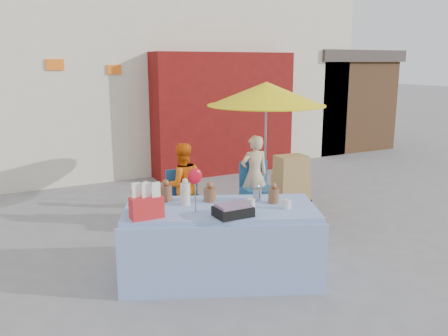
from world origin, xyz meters
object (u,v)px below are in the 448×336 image
vendor_orange (182,185)px  vendor_beige (254,175)px  chair_left (186,211)px  market_table (220,241)px  chair_right (258,200)px  umbrella (266,94)px  box_stack (290,195)px

vendor_orange → vendor_beige: size_ratio=0.98×
chair_left → vendor_orange: (-0.00, 0.13, 0.37)m
market_table → chair_right: bearing=71.2°
chair_left → vendor_beige: vendor_beige is taller
vendor_orange → umbrella: umbrella is taller
market_table → vendor_orange: 1.86m
vendor_beige → umbrella: umbrella is taller
chair_right → vendor_orange: bearing=-179.7°
umbrella → box_stack: umbrella is taller
box_stack → market_table: bearing=-149.8°
box_stack → umbrella: bearing=78.8°
vendor_orange → vendor_beige: vendor_beige is taller
vendor_orange → vendor_beige: 1.25m
chair_right → umbrella: (0.30, 0.28, 1.64)m
chair_right → vendor_beige: size_ratio=0.67×
vendor_beige → box_stack: 0.86m
market_table → box_stack: bearing=54.4°
box_stack → chair_left: bearing=152.3°
vendor_beige → box_stack: bearing=103.5°
chair_right → market_table: bearing=-126.6°
chair_left → vendor_orange: bearing=97.2°
chair_right → umbrella: umbrella is taller
box_stack → vendor_orange: bearing=148.1°
chair_right → box_stack: (0.10, -0.71, 0.25)m
market_table → vendor_beige: (1.57, 1.82, 0.21)m
market_table → chair_left: market_table is taller
chair_left → vendor_beige: 1.31m
market_table → chair_right: size_ratio=2.81×
chair_left → umbrella: (1.55, 0.28, 1.64)m
vendor_beige → chair_right: bearing=97.2°
market_table → vendor_beige: bearing=73.4°
chair_left → umbrella: size_ratio=0.41×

